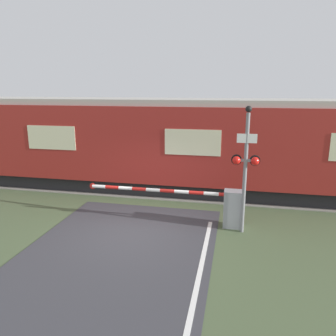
% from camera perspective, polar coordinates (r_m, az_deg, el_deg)
% --- Properties ---
extents(ground_plane, '(80.00, 80.00, 0.00)m').
position_cam_1_polar(ground_plane, '(10.26, -5.84, -10.58)').
color(ground_plane, '#475638').
extents(track_bed, '(36.00, 3.20, 0.13)m').
position_cam_1_polar(track_bed, '(14.19, -0.51, -3.40)').
color(track_bed, gray).
rests_on(track_bed, ground_plane).
extents(train, '(20.51, 3.20, 3.79)m').
position_cam_1_polar(train, '(13.52, 5.18, 4.04)').
color(train, black).
rests_on(train, ground_plane).
extents(crossing_barrier, '(5.04, 0.44, 1.17)m').
position_cam_1_polar(crossing_barrier, '(10.35, 9.33, -6.52)').
color(crossing_barrier, gray).
rests_on(crossing_barrier, ground_plane).
extents(signal_post, '(0.82, 0.26, 3.74)m').
position_cam_1_polar(signal_post, '(9.62, 13.35, 0.81)').
color(signal_post, gray).
rests_on(signal_post, ground_plane).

